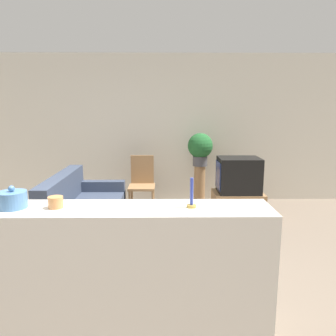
# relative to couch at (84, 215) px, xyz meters

# --- Properties ---
(ground_plane) EXTENTS (14.00, 14.00, 0.00)m
(ground_plane) POSITION_rel_couch_xyz_m (0.49, -1.59, -0.30)
(ground_plane) COLOR #756656
(wall_back) EXTENTS (9.00, 0.06, 2.70)m
(wall_back) POSITION_rel_couch_xyz_m (0.49, 1.84, 1.05)
(wall_back) COLOR silver
(wall_back) RESTS_ON ground_plane
(couch) EXTENTS (0.86, 1.60, 0.86)m
(couch) POSITION_rel_couch_xyz_m (0.00, 0.00, 0.00)
(couch) COLOR #384256
(couch) RESTS_ON ground_plane
(tv_stand) EXTENTS (0.78, 0.53, 0.43)m
(tv_stand) POSITION_rel_couch_xyz_m (2.26, 0.72, -0.09)
(tv_stand) COLOR #9E754C
(tv_stand) RESTS_ON ground_plane
(television) EXTENTS (0.65, 0.50, 0.55)m
(television) POSITION_rel_couch_xyz_m (2.25, 0.72, 0.40)
(television) COLOR black
(television) RESTS_ON tv_stand
(wooden_chair) EXTENTS (0.44, 0.44, 0.93)m
(wooden_chair) POSITION_rel_couch_xyz_m (0.72, 1.20, 0.20)
(wooden_chair) COLOR #9E754C
(wooden_chair) RESTS_ON ground_plane
(plant_stand) EXTENTS (0.19, 0.19, 0.74)m
(plant_stand) POSITION_rel_couch_xyz_m (1.72, 1.38, 0.07)
(plant_stand) COLOR #9E754C
(plant_stand) RESTS_ON ground_plane
(potted_plant) EXTENTS (0.44, 0.44, 0.57)m
(potted_plant) POSITION_rel_couch_xyz_m (1.72, 1.38, 0.76)
(potted_plant) COLOR #4C4C51
(potted_plant) RESTS_ON plant_stand
(foreground_counter) EXTENTS (2.82, 0.44, 1.02)m
(foreground_counter) POSITION_rel_couch_xyz_m (0.49, -1.93, 0.21)
(foreground_counter) COLOR silver
(foreground_counter) RESTS_ON ground_plane
(decorative_bowl) EXTENTS (0.21, 0.21, 0.17)m
(decorative_bowl) POSITION_rel_couch_xyz_m (-0.02, -1.93, 0.78)
(decorative_bowl) COLOR #4C7AAD
(decorative_bowl) RESTS_ON foreground_counter
(candle_jar) EXTENTS (0.11, 0.11, 0.09)m
(candle_jar) POSITION_rel_couch_xyz_m (0.30, -1.93, 0.76)
(candle_jar) COLOR #C6844C
(candle_jar) RESTS_ON foreground_counter
(candlestick) EXTENTS (0.07, 0.07, 0.22)m
(candlestick) POSITION_rel_couch_xyz_m (1.30, -1.93, 0.79)
(candlestick) COLOR #B7933D
(candlestick) RESTS_ON foreground_counter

